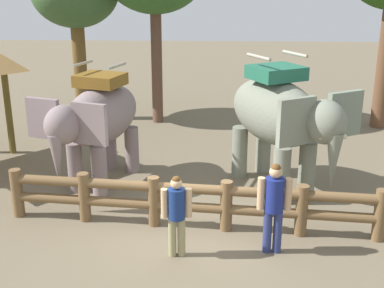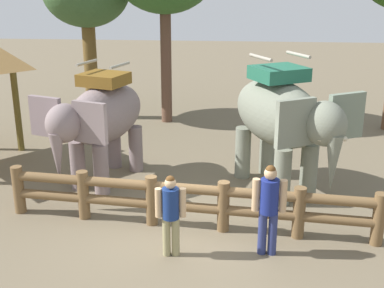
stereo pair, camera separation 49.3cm
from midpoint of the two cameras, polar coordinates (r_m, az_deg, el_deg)
ground_plane at (r=10.37m, az=-1.69°, el=-9.84°), size 60.00×60.00×0.00m
log_fence at (r=10.31m, az=-1.63°, el=-6.27°), size 7.56×1.00×1.05m
elephant_near_left at (r=12.32m, az=-11.60°, el=2.73°), size 2.41×3.50×2.93m
elephant_center at (r=11.85m, az=8.64°, el=3.03°), size 3.02×3.73×3.20m
tourist_woman_in_black at (r=9.20m, az=-3.28°, el=-7.42°), size 0.55×0.33×1.57m
tourist_man_in_blue at (r=9.34m, az=7.63°, el=-6.45°), size 0.62×0.35×1.74m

